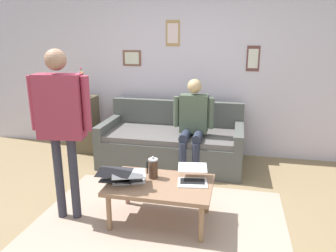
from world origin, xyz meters
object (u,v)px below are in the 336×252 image
object	(u,v)px
laptop_center	(129,178)
person_seated	(193,121)
couch	(172,144)
person_standing	(61,115)
side_shelf	(84,124)
laptop_right	(117,176)
coffee_table	(160,187)
laptop_left	(193,177)
french_press	(153,168)
flower_vase	(81,86)

from	to	relation	value
laptop_center	person_seated	distance (m)	1.46
couch	person_standing	xyz separation A→B (m)	(0.75, 1.68, 0.80)
side_shelf	person_standing	distance (m)	2.13
laptop_center	person_seated	world-z (taller)	person_seated
laptop_right	person_standing	world-z (taller)	person_standing
couch	person_standing	size ratio (longest dim) A/B	1.17
coffee_table	side_shelf	size ratio (longest dim) A/B	1.13
side_shelf	person_seated	bearing A→B (deg)	166.67
laptop_left	person_standing	bearing A→B (deg)	10.60
laptop_right	person_seated	bearing A→B (deg)	-112.93
couch	french_press	distance (m)	1.46
french_press	flower_vase	bearing A→B (deg)	-46.03
french_press	side_shelf	distance (m)	2.29
person_standing	person_seated	bearing A→B (deg)	-126.71
laptop_center	flower_vase	world-z (taller)	flower_vase
laptop_left	person_seated	size ratio (longest dim) A/B	0.30
flower_vase	person_seated	xyz separation A→B (m)	(-1.83, 0.43, -0.35)
laptop_left	laptop_center	size ratio (longest dim) A/B	0.92
laptop_right	french_press	world-z (taller)	french_press
coffee_table	flower_vase	bearing A→B (deg)	-46.11
french_press	flower_vase	size ratio (longest dim) A/B	0.53
coffee_table	laptop_center	bearing A→B (deg)	7.15
side_shelf	coffee_table	bearing A→B (deg)	133.92
laptop_left	laptop_right	world-z (taller)	laptop_right
flower_vase	person_seated	distance (m)	1.91
french_press	person_standing	xyz separation A→B (m)	(0.85, 0.24, 0.58)
laptop_right	side_shelf	size ratio (longest dim) A/B	0.39
flower_vase	person_standing	xyz separation A→B (m)	(-0.74, 1.88, 0.03)
french_press	side_shelf	xyz separation A→B (m)	(1.59, -1.65, -0.07)
coffee_table	flower_vase	world-z (taller)	flower_vase
laptop_right	side_shelf	distance (m)	2.19
french_press	coffee_table	bearing A→B (deg)	132.62
person_seated	laptop_right	bearing A→B (deg)	67.07
couch	laptop_left	bearing A→B (deg)	109.34
laptop_center	laptop_right	world-z (taller)	laptop_right
couch	laptop_right	world-z (taller)	couch
couch	laptop_right	xyz separation A→B (m)	(0.24, 1.59, 0.17)
laptop_left	side_shelf	bearing A→B (deg)	-39.51
laptop_left	laptop_center	distance (m)	0.64
laptop_center	french_press	bearing A→B (deg)	-144.98
side_shelf	flower_vase	xyz separation A→B (m)	(-0.00, 0.00, 0.62)
coffee_table	person_seated	world-z (taller)	person_seated
side_shelf	person_standing	size ratio (longest dim) A/B	0.53
coffee_table	laptop_center	xyz separation A→B (m)	(0.31, 0.04, 0.09)
french_press	couch	bearing A→B (deg)	-86.07
laptop_left	laptop_center	xyz separation A→B (m)	(0.62, 0.15, -0.00)
coffee_table	french_press	xyz separation A→B (m)	(0.10, -0.11, 0.15)
laptop_right	side_shelf	world-z (taller)	side_shelf
couch	flower_vase	bearing A→B (deg)	-7.84
person_seated	laptop_center	bearing A→B (deg)	71.87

